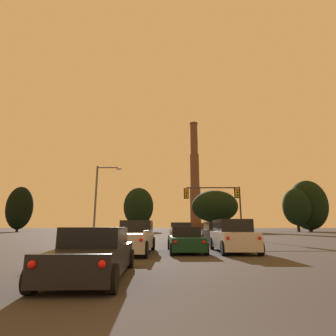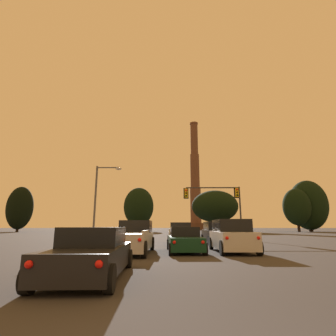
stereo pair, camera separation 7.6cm
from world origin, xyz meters
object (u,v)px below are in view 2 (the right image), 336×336
at_px(sedan_center_lane_second, 184,240).
at_px(pickup_truck_center_lane_front, 181,234).
at_px(suv_right_lane_second, 232,236).
at_px(pickup_truck_left_lane_second, 132,238).
at_px(sedan_left_lane_third, 92,254).
at_px(traffic_light_overhead_right, 221,198).
at_px(smokestack, 195,186).
at_px(suv_right_lane_front, 216,233).
at_px(street_lamp, 100,194).

distance_m(sedan_center_lane_second, pickup_truck_center_lane_front, 7.59).
height_order(suv_right_lane_second, pickup_truck_left_lane_second, suv_right_lane_second).
distance_m(sedan_left_lane_third, sedan_center_lane_second, 8.49).
relative_size(pickup_truck_center_lane_front, traffic_light_overhead_right, 0.83).
height_order(sedan_center_lane_second, smokestack, smokestack).
bearing_deg(smokestack, suv_right_lane_front, -94.26).
height_order(suv_right_lane_second, traffic_light_overhead_right, traffic_light_overhead_right).
xyz_separation_m(sedan_center_lane_second, smokestack, (10.09, 100.98, 18.79)).
height_order(suv_right_lane_second, sedan_center_lane_second, suv_right_lane_second).
height_order(pickup_truck_left_lane_second, sedan_center_lane_second, pickup_truck_left_lane_second).
relative_size(suv_right_lane_front, traffic_light_overhead_right, 0.74).
distance_m(suv_right_lane_front, pickup_truck_center_lane_front, 3.06).
height_order(suv_right_lane_second, suv_right_lane_front, same).
bearing_deg(sedan_center_lane_second, pickup_truck_left_lane_second, -170.14).
height_order(pickup_truck_left_lane_second, smokestack, smokestack).
distance_m(sedan_left_lane_third, suv_right_lane_front, 16.33).
distance_m(sedan_center_lane_second, street_lamp, 13.64).
distance_m(sedan_center_lane_second, smokestack, 103.20).
distance_m(suv_right_lane_front, traffic_light_overhead_right, 8.37).
bearing_deg(smokestack, traffic_light_overhead_right, -93.39).
bearing_deg(street_lamp, pickup_truck_center_lane_front, -18.57).
height_order(suv_right_lane_second, smokestack, smokestack).
relative_size(suv_right_lane_second, smokestack, 0.10).
height_order(pickup_truck_left_lane_second, suv_right_lane_front, suv_right_lane_front).
height_order(sedan_left_lane_third, smokestack, smokestack).
xyz_separation_m(suv_right_lane_second, pickup_truck_left_lane_second, (-5.76, -0.57, -0.09)).
xyz_separation_m(pickup_truck_left_lane_second, traffic_light_overhead_right, (7.96, 15.08, 3.83)).
xyz_separation_m(suv_right_lane_front, street_lamp, (-11.10, 3.11, 3.76)).
bearing_deg(traffic_light_overhead_right, pickup_truck_center_lane_front, -125.55).
distance_m(traffic_light_overhead_right, street_lamp, 13.61).
distance_m(pickup_truck_center_lane_front, street_lamp, 9.34).
xyz_separation_m(suv_right_lane_second, traffic_light_overhead_right, (2.20, 14.51, 3.73)).
relative_size(sedan_left_lane_third, suv_right_lane_front, 0.96).
distance_m(pickup_truck_center_lane_front, traffic_light_overhead_right, 9.25).
relative_size(suv_right_lane_front, street_lamp, 0.66).
xyz_separation_m(sedan_left_lane_third, sedan_center_lane_second, (3.12, 7.90, 0.00)).
distance_m(suv_right_lane_second, pickup_truck_center_lane_front, 8.12).
bearing_deg(street_lamp, suv_right_lane_front, -15.63).
height_order(sedan_center_lane_second, suv_right_lane_front, suv_right_lane_front).
bearing_deg(suv_right_lane_second, sedan_left_lane_third, -127.06).
height_order(sedan_left_lane_third, sedan_center_lane_second, same).
bearing_deg(sedan_left_lane_third, suv_right_lane_front, 64.83).
bearing_deg(suv_right_lane_front, pickup_truck_center_lane_front, 170.85).
bearing_deg(sedan_left_lane_third, suv_right_lane_second, 50.31).
relative_size(suv_right_lane_front, pickup_truck_center_lane_front, 0.90).
bearing_deg(pickup_truck_left_lane_second, sedan_left_lane_third, -90.21).
xyz_separation_m(suv_right_lane_front, traffic_light_overhead_right, (1.86, 7.25, 3.73)).
xyz_separation_m(pickup_truck_left_lane_second, sedan_center_lane_second, (2.99, 0.64, -0.14)).
height_order(street_lamp, smokestack, smokestack).
distance_m(pickup_truck_center_lane_front, smokestack, 95.76).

